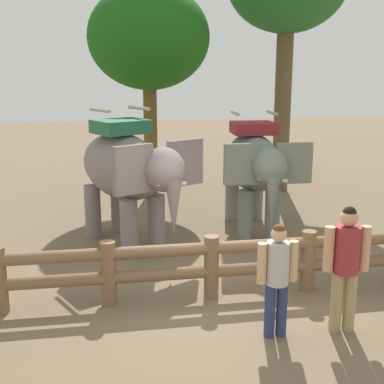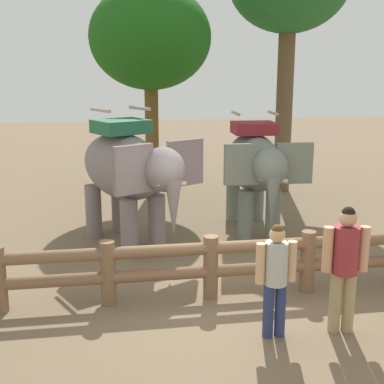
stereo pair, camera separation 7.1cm
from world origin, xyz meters
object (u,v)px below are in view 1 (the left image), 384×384
(elephant_center, at_px, (254,166))
(tree_far_left, at_px, (149,39))
(tourist_woman_in_black, at_px, (277,273))
(tourist_man_in_blue, at_px, (346,260))
(log_fence, at_px, (211,262))
(elephant_near_left, at_px, (127,171))

(elephant_center, distance_m, tree_far_left, 5.04)
(tourist_woman_in_black, xyz_separation_m, tree_far_left, (-0.73, 8.26, 3.50))
(elephant_center, xyz_separation_m, tourist_man_in_blue, (-0.17, -4.66, -0.47))
(log_fence, xyz_separation_m, tree_far_left, (-0.14, 6.87, 3.84))
(tourist_man_in_blue, relative_size, tree_far_left, 0.31)
(log_fence, height_order, tourist_woman_in_black, tourist_woman_in_black)
(log_fence, xyz_separation_m, tourist_woman_in_black, (0.59, -1.39, 0.34))
(log_fence, distance_m, tourist_woman_in_black, 1.55)
(tree_far_left, bearing_deg, tourist_woman_in_black, -84.95)
(tourist_woman_in_black, height_order, tourist_man_in_blue, tourist_man_in_blue)
(elephant_center, height_order, tourist_woman_in_black, elephant_center)
(elephant_near_left, bearing_deg, elephant_center, 8.85)
(log_fence, height_order, elephant_center, elephant_center)
(log_fence, bearing_deg, tourist_woman_in_black, -67.09)
(log_fence, bearing_deg, tree_far_left, 91.19)
(tourist_woman_in_black, bearing_deg, elephant_near_left, 112.24)
(tourist_woman_in_black, height_order, tree_far_left, tree_far_left)
(tourist_woman_in_black, bearing_deg, log_fence, 112.91)
(tourist_man_in_blue, bearing_deg, tree_far_left, 101.71)
(elephant_center, xyz_separation_m, tree_far_left, (-1.90, 3.65, 2.91))
(elephant_near_left, relative_size, elephant_center, 1.07)
(log_fence, xyz_separation_m, elephant_center, (1.75, 3.23, 0.93))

